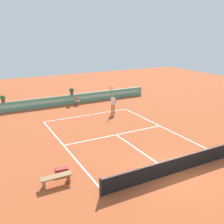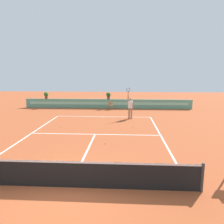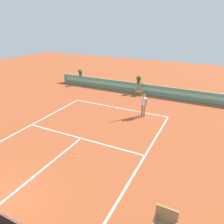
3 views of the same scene
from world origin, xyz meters
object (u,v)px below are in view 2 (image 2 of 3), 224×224
at_px(tennis_ball_near_baseline, 133,127).
at_px(tennis_ball_by_sideline, 61,126).
at_px(ball_kid_chair, 110,105).
at_px(tennis_player, 130,106).
at_px(tennis_ball_mid_court, 105,143).
at_px(potted_plant_far_left, 46,95).
at_px(potted_plant_centre, 108,95).

distance_m(tennis_ball_near_baseline, tennis_ball_by_sideline, 5.14).
distance_m(ball_kid_chair, tennis_ball_near_baseline, 7.66).
height_order(tennis_player, tennis_ball_near_baseline, tennis_player).
distance_m(ball_kid_chair, tennis_ball_mid_court, 11.07).
bearing_deg(tennis_ball_mid_court, tennis_ball_near_baseline, 66.16).
xyz_separation_m(tennis_player, tennis_ball_mid_court, (-1.52, -6.65, -1.02)).
distance_m(tennis_player, tennis_ball_by_sideline, 5.99).
bearing_deg(potted_plant_far_left, potted_plant_centre, 0.00).
relative_size(tennis_ball_mid_court, tennis_ball_by_sideline, 1.00).
xyz_separation_m(potted_plant_centre, potted_plant_far_left, (-6.84, 0.00, 0.00)).
relative_size(tennis_player, tennis_ball_mid_court, 38.01).
bearing_deg(potted_plant_far_left, tennis_ball_mid_court, -57.37).
height_order(tennis_ball_near_baseline, potted_plant_centre, potted_plant_centre).
bearing_deg(potted_plant_far_left, tennis_player, -29.54).
height_order(ball_kid_chair, tennis_ball_mid_court, ball_kid_chair).
bearing_deg(potted_plant_centre, tennis_ball_near_baseline, -73.91).
relative_size(tennis_player, tennis_ball_by_sideline, 38.01).
height_order(tennis_ball_near_baseline, potted_plant_far_left, potted_plant_far_left).
height_order(tennis_ball_near_baseline, tennis_ball_mid_court, same).
relative_size(ball_kid_chair, potted_plant_far_left, 1.17).
relative_size(tennis_player, tennis_ball_near_baseline, 38.01).
distance_m(tennis_ball_near_baseline, tennis_ball_mid_court, 4.03).
height_order(ball_kid_chair, potted_plant_centre, potted_plant_centre).
xyz_separation_m(tennis_player, potted_plant_centre, (-2.23, 5.14, 0.36)).
height_order(tennis_ball_mid_court, potted_plant_far_left, potted_plant_far_left).
bearing_deg(tennis_ball_by_sideline, potted_plant_far_left, 116.11).
distance_m(ball_kid_chair, potted_plant_centre, 1.22).
height_order(tennis_ball_near_baseline, tennis_ball_by_sideline, same).
distance_m(tennis_player, tennis_ball_near_baseline, 3.13).
height_order(tennis_player, tennis_ball_mid_court, tennis_player).
relative_size(ball_kid_chair, tennis_ball_by_sideline, 12.50).
relative_size(ball_kid_chair, tennis_ball_near_baseline, 12.50).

